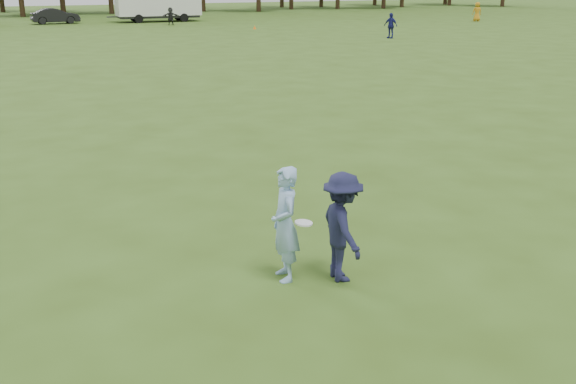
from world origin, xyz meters
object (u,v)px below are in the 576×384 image
player_far_d (171,16)px  cargo_trailer (158,3)px  player_far_b (391,26)px  car_f (55,16)px  thrower (285,224)px  defender (342,227)px  player_far_c (477,12)px  field_cone (255,27)px

player_far_d → cargo_trailer: size_ratio=0.18×
player_far_b → car_f: (-21.19, 24.92, -0.19)m
thrower → defender: thrower is taller
player_far_b → player_far_d: size_ratio=1.14×
player_far_c → player_far_d: 29.74m
player_far_b → cargo_trailer: size_ratio=0.20×
player_far_b → player_far_c: (17.38, 12.58, 0.02)m
thrower → player_far_b: player_far_b is taller
player_far_c → player_far_d: size_ratio=1.17×
player_far_d → car_f: 11.16m
defender → cargo_trailer: bearing=-4.4°
player_far_b → player_far_c: bearing=97.1°
player_far_d → player_far_b: bearing=-52.1°
defender → player_far_b: size_ratio=0.95×
thrower → field_cone: (16.37, 46.23, -0.74)m
player_far_d → field_cone: (5.41, -7.46, -0.64)m
car_f → field_cone: car_f is taller
field_cone → cargo_trailer: cargo_trailer is taller
thrower → player_far_c: 61.74m
player_far_b → player_far_d: (-11.62, 19.19, -0.11)m
thrower → player_far_d: (10.95, 53.69, -0.10)m
defender → cargo_trailer: cargo_trailer is taller
defender → cargo_trailer: size_ratio=0.19×
player_far_b → player_far_c: 21.45m
player_far_c → cargo_trailer: cargo_trailer is taller
player_far_b → player_far_d: player_far_b is taller
player_far_c → cargo_trailer: bearing=-4.5°
car_f → defender: bearing=173.0°
player_far_b → player_far_d: 22.43m
car_f → player_far_c: bearing=-114.1°
cargo_trailer → defender: bearing=-99.8°
defender → player_far_c: (39.15, 47.42, 0.07)m
player_far_c → thrower: bearing=66.9°
car_f → cargo_trailer: bearing=-101.2°
field_cone → cargo_trailer: (-5.42, 12.39, 1.63)m
player_far_c → car_f: 40.49m
field_cone → player_far_d: bearing=126.0°
player_far_d → thrower: bearing=-94.9°
player_far_c → player_far_d: bearing=4.4°
thrower → cargo_trailer: cargo_trailer is taller
player_far_b → field_cone: 13.29m
field_cone → player_far_b: bearing=-62.1°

